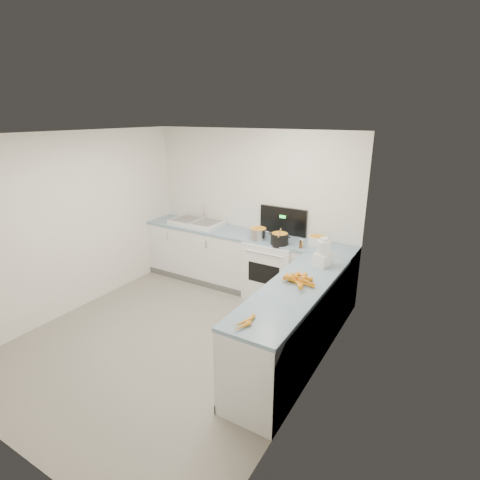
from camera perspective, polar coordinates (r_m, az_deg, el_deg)
The scene contains 19 objects.
floor at distance 4.99m, azimuth -9.77°, elevation -14.50°, with size 3.50×4.00×0.00m, color gray, non-canonical shape.
ceiling at distance 4.19m, azimuth -11.71°, elevation 15.48°, with size 3.50×4.00×0.00m, color white, non-canonical shape.
wall_back at distance 6.01m, azimuth 1.93°, elevation 4.65°, with size 3.50×2.50×0.00m, color white, non-canonical shape.
wall_left at distance 5.70m, azimuth -24.07°, elevation 2.23°, with size 4.00×2.50×0.00m, color white, non-canonical shape.
wall_right at distance 3.59m, azimuth 11.04°, elevation -5.62°, with size 4.00×2.50×0.00m, color white, non-canonical shape.
counter_back at distance 6.00m, azimuth 0.46°, elevation -3.19°, with size 3.50×0.62×0.94m.
counter_right at distance 4.30m, azimuth 7.96°, elevation -12.88°, with size 0.62×2.20×0.94m.
stove at distance 5.75m, azimuth 5.14°, elevation -4.23°, with size 0.76×0.65×1.36m.
sink at distance 6.31m, azimuth -6.60°, elevation 2.67°, with size 0.86×0.52×0.31m.
steel_pot at distance 5.52m, azimuth 2.76°, elevation 0.83°, with size 0.27×0.27×0.19m, color silver.
black_pot at distance 5.34m, azimuth 6.04°, elevation 0.08°, with size 0.25×0.25×0.18m, color black.
wooden_spoon at distance 5.31m, azimuth 6.07°, elevation 1.11°, with size 0.02×0.02×0.41m, color #AD7A47.
mixing_bowl at distance 5.44m, azimuth 11.63°, elevation -0.02°, with size 0.25×0.25×0.12m, color white.
extract_bottle at distance 5.23m, azimuth 9.18°, elevation -0.75°, with size 0.04×0.04×0.09m, color #593319.
spice_jar at distance 5.28m, azimuth 9.32°, elevation -0.59°, with size 0.06×0.06×0.10m, color #E5B266.
food_processor at distance 4.66m, azimuth 12.54°, elevation -2.05°, with size 0.23×0.25×0.36m.
carrot_pile at distance 4.20m, azimuth 8.87°, elevation -5.90°, with size 0.42×0.47×0.10m.
peeled_carrots at distance 3.37m, azimuth 0.74°, elevation -12.53°, with size 0.13×0.31×0.04m.
peelings at distance 6.41m, azimuth -8.08°, elevation 3.24°, with size 0.19×0.28×0.01m.
Camera 1 is at (2.80, -3.11, 2.71)m, focal length 28.00 mm.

